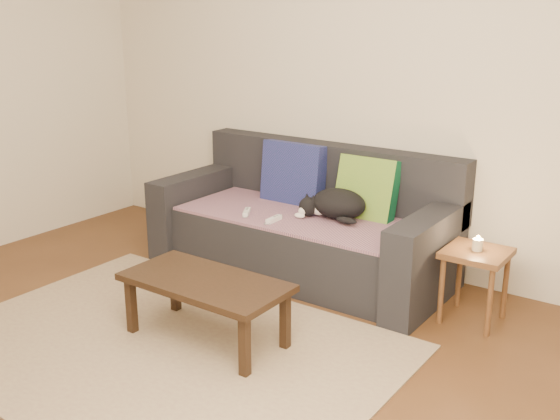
{
  "coord_description": "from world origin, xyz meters",
  "views": [
    {
      "loc": [
        2.4,
        -2.12,
        1.78
      ],
      "look_at": [
        0.05,
        1.2,
        0.55
      ],
      "focal_mm": 42.0,
      "sensor_mm": 36.0,
      "label": 1
    }
  ],
  "objects_px": {
    "cat": "(336,204)",
    "side_table": "(476,263)",
    "sofa": "(305,229)",
    "wii_remote_b": "(274,219)",
    "coffee_table": "(205,287)",
    "wii_remote_a": "(247,212)"
  },
  "relations": [
    {
      "from": "sofa",
      "to": "wii_remote_a",
      "type": "bearing_deg",
      "value": -135.14
    },
    {
      "from": "wii_remote_a",
      "to": "coffee_table",
      "type": "height_order",
      "value": "wii_remote_a"
    },
    {
      "from": "wii_remote_a",
      "to": "coffee_table",
      "type": "relative_size",
      "value": 0.16
    },
    {
      "from": "cat",
      "to": "wii_remote_b",
      "type": "bearing_deg",
      "value": -124.04
    },
    {
      "from": "cat",
      "to": "coffee_table",
      "type": "distance_m",
      "value": 1.23
    },
    {
      "from": "coffee_table",
      "to": "sofa",
      "type": "bearing_deg",
      "value": 96.62
    },
    {
      "from": "wii_remote_a",
      "to": "side_table",
      "type": "xyz_separation_m",
      "value": [
        1.56,
        0.19,
        -0.09
      ]
    },
    {
      "from": "cat",
      "to": "coffee_table",
      "type": "bearing_deg",
      "value": -85.44
    },
    {
      "from": "sofa",
      "to": "side_table",
      "type": "xyz_separation_m",
      "value": [
        1.27,
        -0.1,
        0.06
      ]
    },
    {
      "from": "cat",
      "to": "wii_remote_a",
      "type": "distance_m",
      "value": 0.62
    },
    {
      "from": "cat",
      "to": "coffee_table",
      "type": "relative_size",
      "value": 0.51
    },
    {
      "from": "cat",
      "to": "wii_remote_b",
      "type": "distance_m",
      "value": 0.43
    },
    {
      "from": "cat",
      "to": "wii_remote_b",
      "type": "relative_size",
      "value": 3.2
    },
    {
      "from": "side_table",
      "to": "sofa",
      "type": "bearing_deg",
      "value": 175.62
    },
    {
      "from": "wii_remote_b",
      "to": "side_table",
      "type": "relative_size",
      "value": 0.33
    },
    {
      "from": "sofa",
      "to": "side_table",
      "type": "distance_m",
      "value": 1.27
    },
    {
      "from": "sofa",
      "to": "wii_remote_b",
      "type": "distance_m",
      "value": 0.35
    },
    {
      "from": "side_table",
      "to": "coffee_table",
      "type": "height_order",
      "value": "side_table"
    },
    {
      "from": "sofa",
      "to": "cat",
      "type": "bearing_deg",
      "value": -1.79
    },
    {
      "from": "cat",
      "to": "wii_remote_b",
      "type": "height_order",
      "value": "cat"
    },
    {
      "from": "cat",
      "to": "side_table",
      "type": "bearing_deg",
      "value": 4.96
    },
    {
      "from": "cat",
      "to": "side_table",
      "type": "relative_size",
      "value": 1.07
    }
  ]
}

